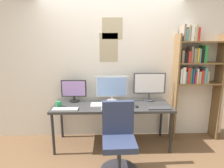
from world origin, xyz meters
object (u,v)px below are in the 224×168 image
Objects in this scene: coffee_mug at (59,104)px; monitor_center at (112,88)px; office_chair at (119,145)px; laptop_closed at (100,105)px; keyboard_center at (113,109)px; keyboard_right at (159,108)px; keyboard_left at (65,109)px; bookshelf at (194,69)px; monitor_right at (149,85)px; desk at (112,108)px; computer_mouse at (136,106)px; monitor_left at (74,90)px.

monitor_center is at bearing 18.27° from coffee_mug.
office_chair is 0.81m from laptop_closed.
keyboard_center is 0.74m from keyboard_right.
laptop_closed is at bearing 111.38° from office_chair.
laptop_closed is (0.55, 0.19, 0.00)m from keyboard_left.
monitor_right is (-0.80, -0.02, -0.28)m from bookshelf.
office_chair is (0.07, -0.72, -0.28)m from desk.
office_chair is 3.09× the size of laptop_closed.
computer_mouse reaches higher than keyboard_left.
monitor_left is 4.17× the size of coffee_mug.
office_chair is 9.34× the size of coffee_mug.
bookshelf reaches higher than desk.
coffee_mug is at bearing -161.73° from monitor_center.
keyboard_center is (0.67, -0.44, -0.20)m from monitor_left.
monitor_center is (-1.47, -0.02, -0.33)m from bookshelf.
keyboard_right is (1.42, -0.44, -0.20)m from monitor_left.
laptop_closed is at bearing 168.60° from keyboard_right.
monitor_right is (0.61, 0.94, 0.63)m from office_chair.
laptop_closed is (-1.67, -0.27, -0.56)m from bookshelf.
bookshelf is at bearing 8.60° from laptop_closed.
bookshelf is 1.64m from keyboard_center.
keyboard_left is 1.25× the size of laptop_closed.
keyboard_left is at bearing -98.99° from monitor_left.
computer_mouse is at bearing 61.00° from office_chair.
office_chair is at bearing -119.00° from computer_mouse.
office_chair is at bearing -51.53° from monitor_left.
computer_mouse reaches higher than keyboard_right.
keyboard_right is 3.44× the size of coffee_mug.
laptop_closed is (-0.20, -0.25, -0.24)m from monitor_center.
coffee_mug reaches higher than laptop_closed.
bookshelf reaches higher than computer_mouse.
keyboard_left is at bearing -47.45° from coffee_mug.
laptop_closed is (-0.87, -0.25, -0.28)m from monitor_right.
monitor_right is 1.57× the size of keyboard_right.
laptop_closed is at bearing -168.70° from desk.
monitor_left is 0.83m from keyboard_center.
monitor_left is at bearing 151.54° from laptop_closed.
coffee_mug is (-1.28, 0.06, 0.03)m from computer_mouse.
coffee_mug is (-2.35, -0.31, -0.53)m from bookshelf.
desk is 0.89m from coffee_mug.
coffee_mug is at bearing 177.53° from computer_mouse.
keyboard_center is (0.00, -0.44, -0.24)m from monitor_center.
monitor_center is 1.55× the size of keyboard_right.
keyboard_left is 1.14m from computer_mouse.
keyboard_center is at bearing -162.66° from bookshelf.
monitor_center is 1.62× the size of keyboard_center.
bookshelf is 1.78m from laptop_closed.
keyboard_center is at bearing -33.25° from monitor_left.
laptop_closed is at bearing -128.27° from monitor_center.
bookshelf reaches higher than keyboard_left.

